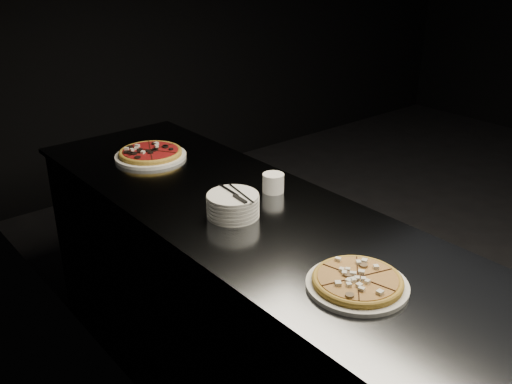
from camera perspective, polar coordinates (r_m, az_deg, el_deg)
floor at (r=4.13m, az=23.31°, el=-5.02°), size 5.00×5.00×0.00m
wall_left at (r=1.80m, az=-9.67°, el=8.52°), size 0.02×5.00×2.80m
counter at (r=2.41m, az=-0.34°, el=-11.85°), size 0.74×2.44×0.92m
pizza_mushroom at (r=1.74m, az=10.10°, el=-8.83°), size 0.34×0.34×0.04m
pizza_tomato at (r=2.74m, az=-10.50°, el=3.80°), size 0.34×0.34×0.04m
plate_stack at (r=2.12m, az=-2.32°, el=-1.32°), size 0.19×0.19×0.09m
cutlery at (r=2.10m, az=-1.93°, el=-0.26°), size 0.09×0.20×0.01m
ramekin at (r=2.33m, az=1.74°, el=0.97°), size 0.09×0.09×0.08m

